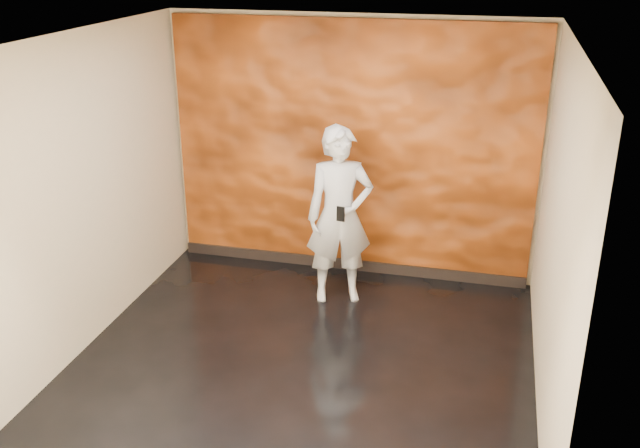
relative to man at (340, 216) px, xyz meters
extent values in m
cube|color=black|center=(-0.04, -1.24, -0.92)|extent=(4.00, 4.00, 0.01)
cube|color=beige|center=(-0.04, 0.76, 0.49)|extent=(4.00, 0.02, 2.80)
cube|color=beige|center=(-0.04, -3.24, 0.49)|extent=(4.00, 0.02, 2.80)
cube|color=beige|center=(-2.04, -1.24, 0.49)|extent=(0.02, 4.00, 2.80)
cube|color=beige|center=(1.96, -1.24, 0.49)|extent=(0.02, 4.00, 2.80)
cube|color=white|center=(-0.04, -1.24, 1.89)|extent=(4.00, 4.00, 0.01)
cube|color=#CD5917|center=(-0.04, 0.72, 0.47)|extent=(3.90, 0.06, 2.75)
cube|color=black|center=(-0.04, 0.68, -0.85)|extent=(3.90, 0.04, 0.12)
imported|color=#9DA1AC|center=(0.00, 0.00, 0.00)|extent=(0.78, 0.64, 1.83)
cube|color=black|center=(0.06, -0.25, 0.12)|extent=(0.08, 0.03, 0.15)
camera|label=1|loc=(1.42, -6.47, 2.61)|focal=40.00mm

